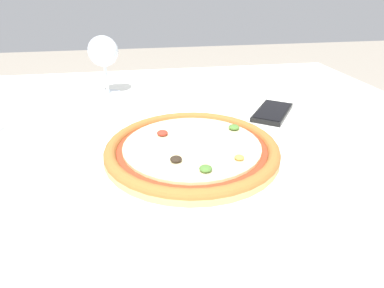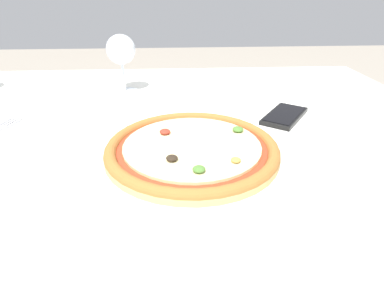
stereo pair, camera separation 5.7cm
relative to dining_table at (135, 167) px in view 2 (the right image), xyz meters
The scene contains 5 objects.
dining_table is the anchor object (origin of this frame).
pizza_plate 0.17m from the dining_table, 37.85° to the right, with size 0.33×0.33×0.04m.
wine_glass_far_left 0.37m from the dining_table, 99.77° to the left, with size 0.08×0.08×0.16m.
cell_phone 0.37m from the dining_table, 14.49° to the left, with size 0.14×0.16×0.01m.
napkin_folded 0.48m from the dining_table, 13.34° to the right, with size 0.15×0.11×0.01m.
Camera 2 is at (0.09, -0.60, 1.02)m, focal length 30.00 mm.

